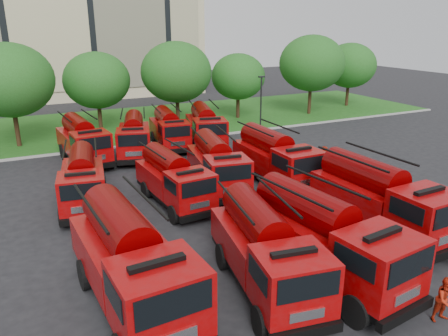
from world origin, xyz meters
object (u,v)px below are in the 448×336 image
(fire_truck_10, at_px, (169,129))
(fire_truck_7, at_px, (275,158))
(fire_truck_2, at_px, (325,238))
(fire_truck_11, at_px, (205,127))
(fire_truck_9, at_px, (134,137))
(firefighter_2, at_px, (405,262))
(firefighter_4, at_px, (128,238))
(fire_truck_0, at_px, (131,262))
(fire_truck_3, at_px, (380,198))
(fire_truck_4, at_px, (83,180))
(firefighter_1, at_px, (442,320))
(firefighter_5, at_px, (323,168))
(fire_truck_5, at_px, (173,179))
(fire_truck_1, at_px, (265,250))
(fire_truck_8, at_px, (83,141))
(fire_truck_6, at_px, (217,164))

(fire_truck_10, bearing_deg, fire_truck_7, -66.13)
(fire_truck_2, distance_m, fire_truck_11, 20.02)
(fire_truck_9, relative_size, firefighter_2, 3.55)
(fire_truck_2, bearing_deg, fire_truck_9, 90.00)
(firefighter_4, bearing_deg, fire_truck_0, 96.55)
(fire_truck_9, bearing_deg, fire_truck_11, 17.99)
(fire_truck_0, relative_size, firefighter_2, 3.98)
(fire_truck_2, distance_m, fire_truck_3, 5.32)
(fire_truck_4, xyz_separation_m, firefighter_1, (9.23, -15.38, -1.49))
(fire_truck_2, height_order, firefighter_5, fire_truck_2)
(fire_truck_7, xyz_separation_m, firefighter_1, (-2.05, -13.83, -1.65))
(fire_truck_5, relative_size, firefighter_1, 4.04)
(fire_truck_0, height_order, firefighter_4, fire_truck_0)
(fire_truck_5, relative_size, fire_truck_10, 0.98)
(fire_truck_2, bearing_deg, fire_truck_1, 163.86)
(fire_truck_10, xyz_separation_m, firefighter_2, (2.97, -21.34, -1.48))
(fire_truck_10, bearing_deg, fire_truck_8, -163.59)
(fire_truck_8, bearing_deg, fire_truck_0, -99.16)
(fire_truck_6, distance_m, fire_truck_7, 3.73)
(fire_truck_6, bearing_deg, firefighter_4, -138.52)
(fire_truck_2, bearing_deg, firefighter_1, -69.57)
(fire_truck_3, bearing_deg, fire_truck_2, -159.19)
(fire_truck_4, bearing_deg, fire_truck_1, -57.08)
(fire_truck_11, bearing_deg, fire_truck_2, -85.96)
(fire_truck_9, height_order, fire_truck_11, fire_truck_11)
(fire_truck_7, bearing_deg, fire_truck_4, 172.46)
(fire_truck_0, xyz_separation_m, fire_truck_9, (4.89, 17.99, -0.24))
(fire_truck_3, bearing_deg, fire_truck_11, 91.85)
(fire_truck_0, height_order, fire_truck_7, fire_truck_0)
(fire_truck_11, distance_m, firefighter_5, 10.27)
(fire_truck_9, distance_m, fire_truck_11, 5.90)
(fire_truck_9, bearing_deg, firefighter_1, -63.90)
(fire_truck_0, distance_m, fire_truck_10, 20.90)
(fire_truck_2, relative_size, fire_truck_5, 1.19)
(fire_truck_0, xyz_separation_m, firefighter_1, (9.16, -5.38, -1.77))
(fire_truck_2, xyz_separation_m, firefighter_2, (3.89, -0.60, -1.72))
(fire_truck_6, height_order, fire_truck_10, fire_truck_6)
(firefighter_2, bearing_deg, fire_truck_3, -38.21)
(fire_truck_2, height_order, firefighter_2, fire_truck_2)
(firefighter_2, distance_m, firefighter_5, 12.41)
(fire_truck_4, xyz_separation_m, fire_truck_6, (7.62, -0.84, 0.06))
(fire_truck_9, distance_m, firefighter_1, 23.81)
(fire_truck_11, bearing_deg, fire_truck_8, -165.57)
(fire_truck_6, bearing_deg, fire_truck_2, -82.28)
(firefighter_5, bearing_deg, firefighter_1, 66.01)
(fire_truck_3, bearing_deg, firefighter_2, -112.72)
(fire_truck_0, height_order, fire_truck_11, fire_truck_0)
(fire_truck_4, distance_m, fire_truck_7, 11.39)
(fire_truck_8, xyz_separation_m, firefighter_4, (-0.17, -13.07, -1.58))
(fire_truck_5, distance_m, fire_truck_10, 11.80)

